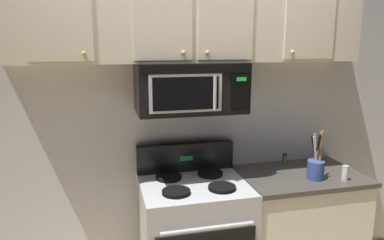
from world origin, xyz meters
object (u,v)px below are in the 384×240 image
Objects in this scene: salt_shaker at (345,173)px; utensil_crock_blue at (316,166)px; stove_range at (194,238)px; spice_jar at (284,159)px; over_range_microwave at (190,87)px.

utensil_crock_blue is at bearing 159.49° from salt_shaker.
stove_range is 11.57× the size of spice_jar.
over_range_microwave reaches higher than utensil_crock_blue.
utensil_crock_blue reaches higher than salt_shaker.
utensil_crock_blue is at bearing -78.34° from spice_jar.
utensil_crock_blue reaches higher than stove_range.
spice_jar is at bearing 14.62° from stove_range.
spice_jar is at bearing 6.76° from over_range_microwave.
over_range_microwave is 7.85× the size of spice_jar.
utensil_crock_blue is (0.89, -0.13, 0.53)m from stove_range.
stove_range is at bearing -165.38° from spice_jar.
over_range_microwave is (-0.00, 0.12, 1.11)m from stove_range.
utensil_crock_blue is 0.35m from spice_jar.
utensil_crock_blue reaches higher than spice_jar.
stove_range is 0.97m from spice_jar.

